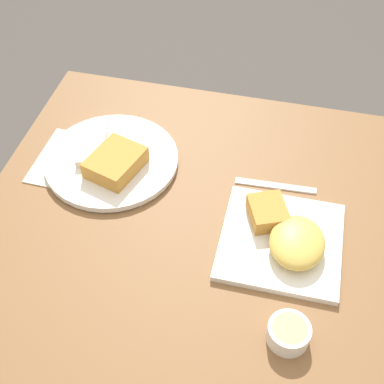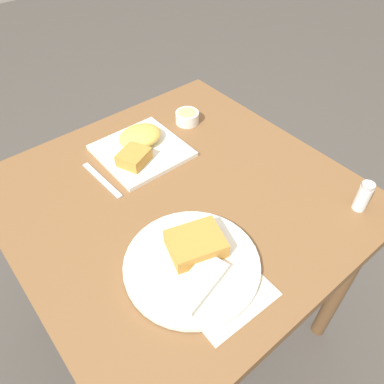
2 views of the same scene
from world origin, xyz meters
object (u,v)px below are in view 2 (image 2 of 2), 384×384
at_px(plate_square_near, 140,146).
at_px(plate_oval_far, 193,261).
at_px(salt_shaker, 363,198).
at_px(sauce_ramekin, 187,117).
at_px(butter_knife, 102,180).

height_order(plate_square_near, plate_oval_far, plate_square_near).
height_order(plate_square_near, salt_shaker, salt_shaker).
xyz_separation_m(sauce_ramekin, butter_knife, (0.36, 0.07, -0.02)).
xyz_separation_m(plate_square_near, butter_knife, (0.15, 0.04, -0.02)).
height_order(plate_oval_far, sauce_ramekin, plate_oval_far).
distance_m(plate_square_near, butter_knife, 0.16).
xyz_separation_m(plate_square_near, sauce_ramekin, (-0.20, -0.03, -0.00)).
relative_size(salt_shaker, butter_knife, 0.48).
xyz_separation_m(plate_oval_far, butter_knife, (0.02, -0.37, -0.02)).
xyz_separation_m(salt_shaker, butter_knife, (0.46, -0.51, -0.04)).
relative_size(plate_oval_far, salt_shaker, 3.56).
bearing_deg(plate_square_near, salt_shaker, 119.19).
bearing_deg(plate_oval_far, butter_knife, -87.07).
relative_size(plate_square_near, salt_shaker, 2.80).
relative_size(sauce_ramekin, salt_shaker, 0.88).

